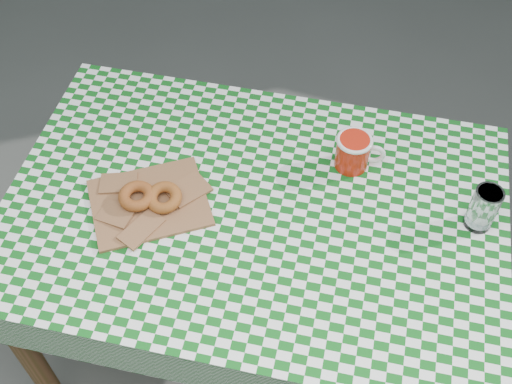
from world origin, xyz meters
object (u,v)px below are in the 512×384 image
paper_bag (149,202)px  table (254,285)px  drinking_glass (483,208)px  coffee_mug (353,152)px

paper_bag → table: bearing=16.2°
paper_bag → drinking_glass: drinking_glass is taller
coffee_mug → drinking_glass: drinking_glass is taller
coffee_mug → drinking_glass: 0.35m
table → paper_bag: paper_bag is taller
table → coffee_mug: 0.52m
table → paper_bag: size_ratio=4.34×
coffee_mug → drinking_glass: bearing=-25.5°
table → drinking_glass: (0.53, 0.13, 0.44)m
coffee_mug → table: bearing=-143.3°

